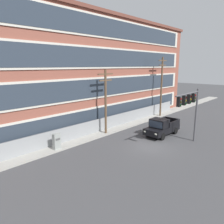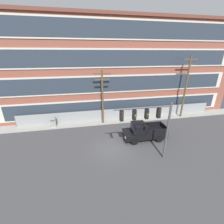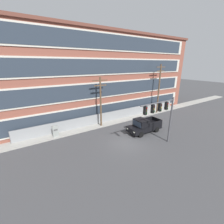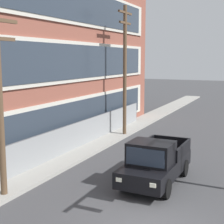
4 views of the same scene
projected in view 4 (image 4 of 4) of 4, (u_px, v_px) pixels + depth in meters
chain_link_fence at (30, 155)px, 17.01m from camera, size 29.78×0.06×1.75m
pickup_truck_black at (155, 163)px, 15.37m from camera, size 5.04×2.18×2.07m
utility_pole_midblock at (125, 66)px, 24.29m from camera, size 2.20×0.26×9.25m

